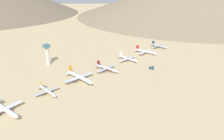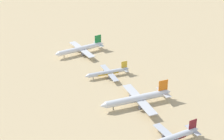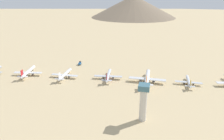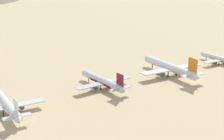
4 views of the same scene
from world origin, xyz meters
name	(u,v)px [view 2 (image 2 of 4)]	position (x,y,z in m)	size (l,w,h in m)	color
parked_jet_0	(81,49)	(11.46, -118.18, 3.79)	(38.82, 31.80, 11.25)	white
parked_jet_1	(108,72)	(4.94, -78.38, 2.90)	(30.17, 24.46, 8.71)	silver
parked_jet_2	(138,99)	(1.13, -40.31, 4.21)	(43.28, 35.10, 12.49)	silver
parked_jet_3	(171,139)	(0.34, -1.98, 3.31)	(34.41, 28.10, 9.94)	silver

